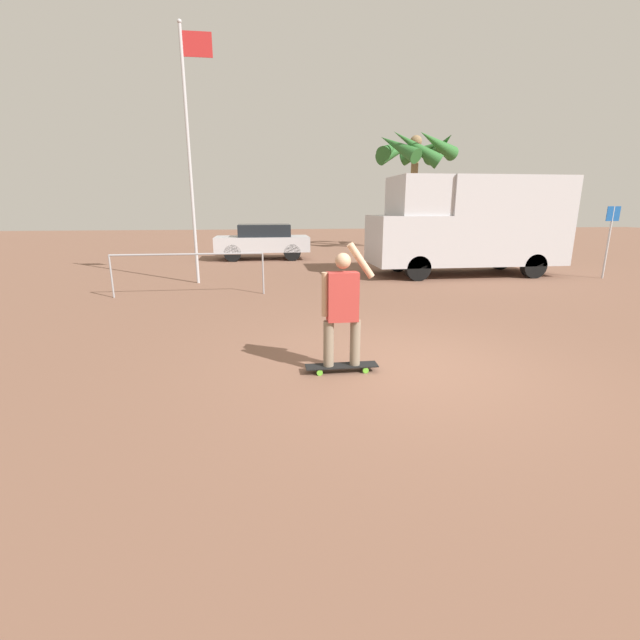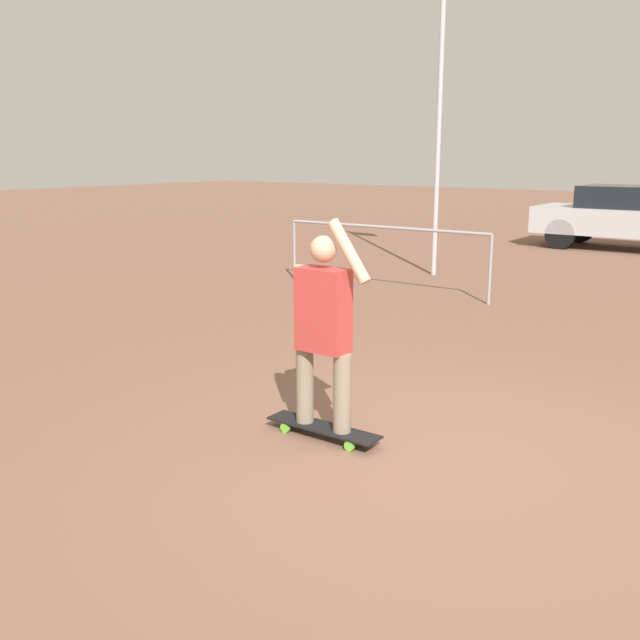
{
  "view_description": "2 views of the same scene",
  "coord_description": "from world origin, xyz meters",
  "views": [
    {
      "loc": [
        -1.95,
        -5.47,
        2.18
      ],
      "look_at": [
        -1.12,
        0.68,
        0.54
      ],
      "focal_mm": 24.0,
      "sensor_mm": 36.0,
      "label": 1
    },
    {
      "loc": [
        2.2,
        -4.41,
        2.22
      ],
      "look_at": [
        -1.26,
        0.33,
        0.84
      ],
      "focal_mm": 40.0,
      "sensor_mm": 36.0,
      "label": 2
    }
  ],
  "objects": [
    {
      "name": "plaza_railing_segment",
      "position": [
        -3.8,
        5.57,
        0.89
      ],
      "size": [
        3.75,
        0.05,
        1.08
      ],
      "color": "#99999E",
      "rests_on": "ground_plane"
    },
    {
      "name": "skateboard",
      "position": [
        -0.93,
        -0.09,
        0.08
      ],
      "size": [
        0.99,
        0.22,
        0.1
      ],
      "color": "black",
      "rests_on": "ground_plane"
    },
    {
      "name": "flagpole",
      "position": [
        -3.8,
        7.5,
        3.88
      ],
      "size": [
        0.86,
        0.12,
        6.88
      ],
      "color": "#B7B7BC",
      "rests_on": "ground_plane"
    },
    {
      "name": "parked_car_silver",
      "position": [
        -1.9,
        13.4,
        0.79
      ],
      "size": [
        3.98,
        1.77,
        1.49
      ],
      "color": "black",
      "rests_on": "ground_plane"
    },
    {
      "name": "ground_plane",
      "position": [
        0.0,
        0.0,
        0.0
      ],
      "size": [
        80.0,
        80.0,
        0.0
      ],
      "primitive_type": "plane",
      "color": "brown"
    },
    {
      "name": "person_skateboarder",
      "position": [
        -0.93,
        -0.09,
        0.95
      ],
      "size": [
        0.69,
        0.22,
        1.66
      ],
      "color": "gray",
      "rests_on": "skateboard"
    }
  ]
}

